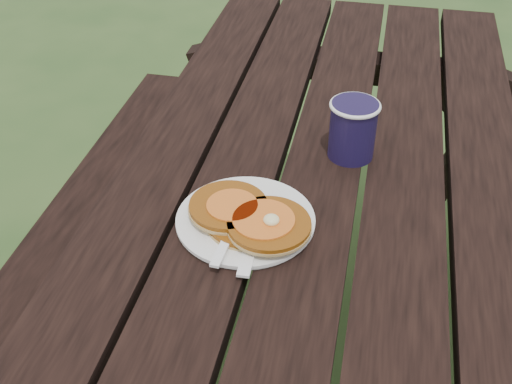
% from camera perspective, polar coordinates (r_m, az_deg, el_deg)
% --- Properties ---
extents(picnic_table, '(1.36, 1.80, 0.75)m').
position_cam_1_polar(picnic_table, '(1.42, 4.66, -11.81)').
color(picnic_table, black).
rests_on(picnic_table, ground).
extents(plate, '(0.27, 0.27, 0.01)m').
position_cam_1_polar(plate, '(1.07, -0.94, -2.55)').
color(plate, white).
rests_on(plate, picnic_table).
extents(pancake_stack, '(0.21, 0.16, 0.04)m').
position_cam_1_polar(pancake_stack, '(1.05, -0.58, -2.29)').
color(pancake_stack, '#89490F').
rests_on(pancake_stack, plate).
extents(knife, '(0.03, 0.18, 0.00)m').
position_cam_1_polar(knife, '(1.03, -0.24, -4.03)').
color(knife, white).
rests_on(knife, plate).
extents(fork, '(0.04, 0.16, 0.01)m').
position_cam_1_polar(fork, '(1.01, -2.75, -4.55)').
color(fork, white).
rests_on(fork, plate).
extents(coffee_cup, '(0.09, 0.09, 0.11)m').
position_cam_1_polar(coffee_cup, '(1.21, 8.62, 5.75)').
color(coffee_cup, '#181034').
rests_on(coffee_cup, picnic_table).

